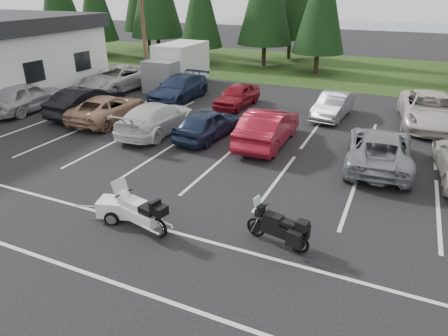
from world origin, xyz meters
TOP-DOWN VIEW (x-y plane):
  - ground at (0.00, 0.00)m, footprint 120.00×120.00m
  - grass_strip at (0.00, 24.00)m, footprint 80.00×16.00m
  - lake_water at (4.00, 55.00)m, footprint 70.00×50.00m
  - utility_pole at (-10.00, 12.00)m, footprint 1.60×0.26m
  - box_truck at (-8.00, 12.50)m, footprint 2.40×5.60m
  - stall_markings at (0.00, 2.00)m, footprint 32.00×16.00m
  - conifer_3 at (-10.50, 21.40)m, footprint 3.87×3.87m
  - car_near_0 at (-12.66, 3.83)m, footprint 2.19×4.96m
  - car_near_1 at (-8.92, 4.60)m, footprint 1.78×4.80m
  - car_near_2 at (-7.21, 4.28)m, footprint 2.59×5.05m
  - car_near_3 at (-3.80, 3.78)m, footprint 2.11×5.10m
  - car_near_4 at (-1.19, 4.08)m, footprint 2.04×4.23m
  - car_near_5 at (1.65, 4.51)m, footprint 1.81×4.93m
  - car_near_6 at (6.44, 4.03)m, footprint 2.79×5.38m
  - car_far_0 at (-11.06, 9.97)m, footprint 3.19×6.18m
  - car_far_1 at (-5.97, 9.57)m, footprint 2.14×5.16m
  - car_far_2 at (-2.02, 9.67)m, footprint 1.82×4.02m
  - car_far_3 at (3.57, 9.80)m, footprint 1.79×4.13m
  - car_far_4 at (8.30, 10.49)m, footprint 3.25×6.10m
  - touring_motorcycle at (0.44, -3.69)m, footprint 2.60×1.30m
  - cargo_trailer at (-0.53, -3.57)m, footprint 1.62×1.20m
  - adventure_motorcycle at (4.40, -2.82)m, footprint 2.25×1.16m

SIDE VIEW (x-z plane):
  - ground at x=0.00m, z-range 0.00..0.00m
  - lake_water at x=4.00m, z-range -0.01..0.01m
  - stall_markings at x=0.00m, z-range 0.00..0.01m
  - grass_strip at x=0.00m, z-range 0.00..0.01m
  - cargo_trailer at x=-0.53m, z-range 0.00..0.67m
  - adventure_motorcycle at x=4.40m, z-range 0.00..1.31m
  - car_far_3 at x=3.57m, z-range 0.00..1.32m
  - car_far_2 at x=-2.02m, z-range 0.00..1.34m
  - car_near_2 at x=-7.21m, z-range 0.00..1.36m
  - touring_motorcycle at x=0.44m, z-range 0.00..1.38m
  - car_near_4 at x=-1.19m, z-range 0.00..1.39m
  - car_near_6 at x=6.44m, z-range 0.00..1.45m
  - car_near_3 at x=-3.80m, z-range 0.00..1.48m
  - car_far_1 at x=-5.97m, z-range 0.00..1.49m
  - car_near_1 at x=-8.92m, z-range 0.00..1.57m
  - car_near_5 at x=1.65m, z-range 0.00..1.61m
  - car_far_4 at x=8.30m, z-range 0.00..1.63m
  - car_near_0 at x=-12.66m, z-range 0.00..1.66m
  - car_far_0 at x=-11.06m, z-range 0.00..1.67m
  - box_truck at x=-8.00m, z-range 0.00..2.90m
  - utility_pole at x=-10.00m, z-range 0.20..9.20m
  - conifer_3 at x=-10.50m, z-range 0.76..9.78m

